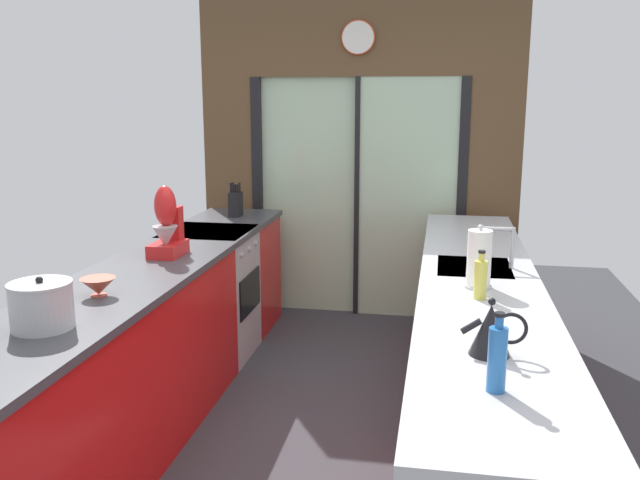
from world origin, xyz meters
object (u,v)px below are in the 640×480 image
Objects in this scene: kettle at (491,330)px; soap_bottle_far at (481,278)px; oven_range at (211,294)px; paper_towel_roll at (479,259)px; stock_pot at (42,305)px; mixing_bowl at (98,286)px; knife_block at (236,204)px; soap_bottle_near at (497,358)px; stand_mixer at (167,229)px.

soap_bottle_far is (-0.00, 0.71, 0.00)m from kettle.
paper_towel_roll is (1.80, -1.12, 0.61)m from oven_range.
mixing_bowl is at bearing 90.00° from stock_pot.
knife_block is at bearing 90.00° from stock_pot.
oven_range is at bearing 90.51° from stock_pot.
mixing_bowl is 0.65× the size of stock_pot.
mixing_bowl reaches higher than oven_range.
stock_pot is (-0.00, -0.46, 0.05)m from mixing_bowl.
soap_bottle_far is at bearing -36.17° from oven_range.
kettle is at bearing -48.31° from oven_range.
knife_block is 2.61m from soap_bottle_far.
soap_bottle_far reaches higher than mixing_bowl.
soap_bottle_near is 1.14× the size of soap_bottle_far.
mixing_bowl is 1.84m from paper_towel_roll.
stand_mixer reaches higher than soap_bottle_near.
oven_range is 1.68m from mixing_bowl.
oven_range is 0.82m from knife_block.
stand_mixer is 1.64× the size of stock_pot.
stock_pot is 1.80m from soap_bottle_near.
knife_block is 1.05× the size of stock_pot.
stand_mixer reaches higher than mixing_bowl.
soap_bottle_far is at bearing -17.42° from stand_mixer.
stand_mixer is 2.19m from kettle.
knife_block is at bearing 133.08° from soap_bottle_far.
stock_pot is (0.00, -2.64, -0.00)m from knife_block.
knife_block reaches higher than stock_pot.
oven_range is at bearing 91.40° from stand_mixer.
knife_block is at bearing 90.00° from stand_mixer.
oven_range is 2.21m from paper_towel_roll.
paper_towel_roll reaches higher than knife_block.
stand_mixer is at bearing 162.58° from soap_bottle_far.
soap_bottle_near is at bearing -90.00° from paper_towel_roll.
paper_towel_roll is (1.78, -0.37, -0.02)m from stand_mixer.
knife_block is 3.43m from soap_bottle_near.
kettle is (1.78, -1.27, -0.06)m from stand_mixer.
soap_bottle_near is (1.78, -0.75, 0.07)m from mixing_bowl.
knife_block is 0.84× the size of paper_towel_roll.
paper_towel_roll is (-0.00, 0.90, 0.05)m from kettle.
stand_mixer is at bearing 90.00° from mixing_bowl.
stand_mixer is 2.38m from soap_bottle_near.
kettle reaches higher than mixing_bowl.
soap_bottle_near reaches higher than mixing_bowl.
soap_bottle_far reaches higher than oven_range.
soap_bottle_near is (1.78, -0.29, 0.02)m from stock_pot.
paper_towel_roll reaches higher than kettle.
stand_mixer is at bearing 138.31° from soap_bottle_near.
soap_bottle_far is at bearing 8.94° from mixing_bowl.
soap_bottle_near is at bearing -41.69° from stand_mixer.
paper_towel_roll is at bearing 90.00° from soap_bottle_far.
knife_block is 0.64× the size of stand_mixer.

